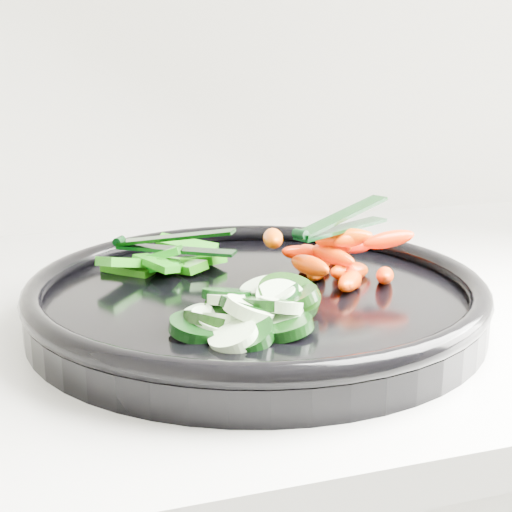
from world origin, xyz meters
name	(u,v)px	position (x,y,z in m)	size (l,w,h in m)	color
veggie_tray	(256,296)	(-0.39, 1.63, 0.95)	(0.42, 0.42, 0.04)	black
cucumber_pile	(245,312)	(-0.42, 1.56, 0.96)	(0.14, 0.12, 0.04)	black
carrot_pile	(335,257)	(-0.31, 1.64, 0.97)	(0.13, 0.15, 0.05)	#E63C00
pepper_pile	(165,262)	(-0.45, 1.71, 0.96)	(0.12, 0.10, 0.04)	#186F0A
tong_carrot	(340,223)	(-0.31, 1.64, 1.00)	(0.11, 0.07, 0.02)	black
tong_pepper	(172,243)	(-0.44, 1.71, 0.98)	(0.10, 0.07, 0.02)	black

